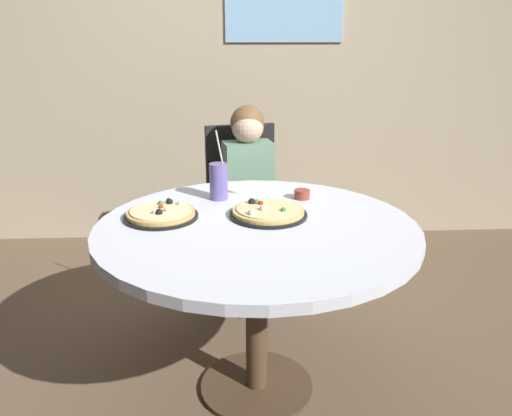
# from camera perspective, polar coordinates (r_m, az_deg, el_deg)

# --- Properties ---
(ground_plane) EXTENTS (8.00, 8.00, 0.00)m
(ground_plane) POSITION_cam_1_polar(r_m,az_deg,el_deg) (2.37, 0.07, -19.02)
(ground_plane) COLOR brown
(wall_with_window) EXTENTS (5.20, 0.14, 2.90)m
(wall_with_window) POSITION_cam_1_polar(r_m,az_deg,el_deg) (3.72, -1.55, 18.76)
(wall_with_window) COLOR tan
(wall_with_window) RESTS_ON ground_plane
(dining_table) EXTENTS (1.25, 1.25, 0.75)m
(dining_table) POSITION_cam_1_polar(r_m,az_deg,el_deg) (2.04, 0.08, -4.30)
(dining_table) COLOR silver
(dining_table) RESTS_ON ground_plane
(chair_wooden) EXTENTS (0.47, 0.47, 0.95)m
(chair_wooden) POSITION_cam_1_polar(r_m,az_deg,el_deg) (3.01, -1.31, 0.90)
(chair_wooden) COLOR black
(chair_wooden) RESTS_ON ground_plane
(diner_child) EXTENTS (0.32, 0.43, 1.08)m
(diner_child) POSITION_cam_1_polar(r_m,az_deg,el_deg) (2.85, -0.52, -1.08)
(diner_child) COLOR #3F4766
(diner_child) RESTS_ON ground_plane
(pizza_veggie) EXTENTS (0.29, 0.29, 0.05)m
(pizza_veggie) POSITION_cam_1_polar(r_m,az_deg,el_deg) (2.10, -10.33, -0.64)
(pizza_veggie) COLOR black
(pizza_veggie) RESTS_ON dining_table
(pizza_cheese) EXTENTS (0.31, 0.31, 0.05)m
(pizza_cheese) POSITION_cam_1_polar(r_m,az_deg,el_deg) (2.09, 1.32, -0.45)
(pizza_cheese) COLOR black
(pizza_cheese) RESTS_ON dining_table
(soda_cup) EXTENTS (0.08, 0.08, 0.31)m
(soda_cup) POSITION_cam_1_polar(r_m,az_deg,el_deg) (2.29, -4.10, 2.94)
(soda_cup) COLOR #6659A5
(soda_cup) RESTS_ON dining_table
(sauce_bowl) EXTENTS (0.07, 0.07, 0.04)m
(sauce_bowl) POSITION_cam_1_polar(r_m,az_deg,el_deg) (2.31, 5.04, 1.51)
(sauce_bowl) COLOR brown
(sauce_bowl) RESTS_ON dining_table
(plate_small) EXTENTS (0.18, 0.18, 0.01)m
(plate_small) POSITION_cam_1_polar(r_m,az_deg,el_deg) (2.45, -1.28, 2.22)
(plate_small) COLOR white
(plate_small) RESTS_ON dining_table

